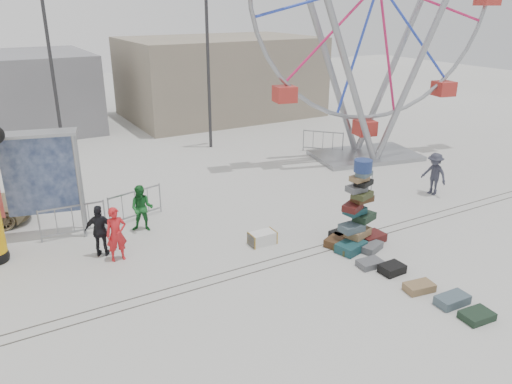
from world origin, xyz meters
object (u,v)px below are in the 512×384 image
barricade_wheel_front (363,177)px  pedestrian_black (101,231)px  lamp_post_right (210,59)px  steamer_trunk (262,238)px  lamp_post_left (53,63)px  pedestrian_grey (434,174)px  barricade_wheel_back (323,142)px  pedestrian_green (142,208)px  barricade_dummy_c (136,205)px  suitcase_tower (357,221)px  ferris_wheel (377,7)px  barricade_dummy_b (73,221)px  pedestrian_red (116,234)px

barricade_wheel_front → pedestrian_black: bearing=115.9°
lamp_post_right → steamer_trunk: lamp_post_right is taller
lamp_post_left → pedestrian_black: lamp_post_left is taller
lamp_post_right → pedestrian_grey: size_ratio=4.76×
lamp_post_left → steamer_trunk: lamp_post_left is taller
barricade_wheel_back → barricade_wheel_front: bearing=-62.2°
barricade_wheel_front → pedestrian_green: pedestrian_green is taller
barricade_dummy_c → barricade_wheel_front: (8.83, -1.67, 0.00)m
suitcase_tower → ferris_wheel: ferris_wheel is taller
barricade_wheel_back → ferris_wheel: bearing=-6.6°
barricade_wheel_front → barricade_dummy_b: bearing=106.7°
lamp_post_right → pedestrian_black: (-7.97, -9.24, -3.68)m
pedestrian_green → barricade_wheel_back: bearing=52.8°
steamer_trunk → barricade_wheel_back: size_ratio=0.42×
steamer_trunk → barricade_dummy_b: (-5.01, 3.49, 0.36)m
barricade_dummy_b → steamer_trunk: bearing=-31.2°
steamer_trunk → pedestrian_black: (-4.53, 1.74, 0.61)m
lamp_post_left → barricade_dummy_c: 10.03m
ferris_wheel → barricade_dummy_c: (-11.97, -1.73, -6.36)m
steamer_trunk → barricade_dummy_c: barricade_dummy_c is taller
lamp_post_right → barricade_wheel_back: (4.39, -3.70, -3.93)m
barricade_dummy_b → suitcase_tower: bearing=-29.6°
pedestrian_red → barricade_wheel_front: bearing=7.6°
pedestrian_grey → barricade_dummy_b: bearing=-108.7°
ferris_wheel → steamer_trunk: (-9.10, -5.52, -6.72)m
lamp_post_left → pedestrian_green: 10.82m
barricade_wheel_back → pedestrian_black: bearing=-108.1°
lamp_post_left → suitcase_tower: bearing=-67.1°
barricade_dummy_c → barricade_wheel_back: 11.26m
pedestrian_grey → lamp_post_right: bearing=-161.9°
suitcase_tower → pedestrian_green: size_ratio=1.76×
suitcase_tower → barricade_dummy_c: (-5.41, 5.25, -0.23)m
lamp_post_left → barricade_wheel_front: 14.98m
lamp_post_left → barricade_dummy_b: 10.37m
barricade_dummy_c → pedestrian_green: (-0.06, -0.95, 0.24)m
suitcase_tower → steamer_trunk: 2.99m
ferris_wheel → pedestrian_red: ferris_wheel is taller
ferris_wheel → pedestrian_red: bearing=-150.9°
barricade_wheel_back → pedestrian_grey: pedestrian_grey is taller
lamp_post_right → ferris_wheel: size_ratio=0.57×
barricade_wheel_front → pedestrian_red: bearing=118.7°
lamp_post_left → pedestrian_grey: size_ratio=4.76×
steamer_trunk → barricade_wheel_front: barricade_wheel_front is taller
suitcase_tower → pedestrian_red: suitcase_tower is taller
barricade_dummy_c → lamp_post_left: bearing=80.8°
barricade_wheel_back → pedestrian_black: size_ratio=1.25×
barricade_wheel_front → pedestrian_green: bearing=109.2°
suitcase_tower → pedestrian_black: (-7.07, 3.21, 0.03)m
steamer_trunk → lamp_post_right: bearing=73.2°
barricade_dummy_b → barricade_wheel_back: bearing=20.1°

